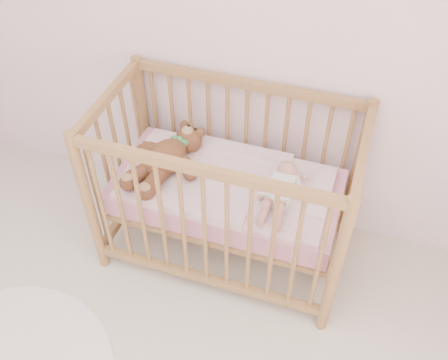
% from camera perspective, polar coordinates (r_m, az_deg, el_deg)
% --- Properties ---
extents(wall_back, '(4.00, 0.02, 2.70)m').
position_cam_1_polar(wall_back, '(2.61, -2.73, 19.68)').
color(wall_back, white).
rests_on(wall_back, floor).
extents(crib, '(1.36, 0.76, 1.00)m').
position_cam_1_polar(crib, '(2.72, 0.33, -1.10)').
color(crib, '#A57646').
rests_on(crib, floor).
extents(mattress, '(1.22, 0.62, 0.13)m').
position_cam_1_polar(mattress, '(2.73, 0.33, -1.32)').
color(mattress, pink).
rests_on(mattress, crib).
extents(blanket, '(1.10, 0.58, 0.06)m').
position_cam_1_polar(blanket, '(2.68, 0.34, -0.20)').
color(blanket, '#FAACBC').
rests_on(blanket, mattress).
extents(baby, '(0.23, 0.48, 0.11)m').
position_cam_1_polar(baby, '(2.56, 6.52, -0.79)').
color(baby, white).
rests_on(baby, blanket).
extents(teddy_bear, '(0.57, 0.69, 0.17)m').
position_cam_1_polar(teddy_bear, '(2.71, -6.72, 2.41)').
color(teddy_bear, brown).
rests_on(teddy_bear, blanket).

